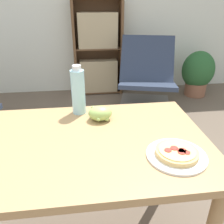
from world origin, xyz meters
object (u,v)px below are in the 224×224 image
drink_bottle (78,91)px  pizza_on_plate (177,154)px  grape_bunch (100,113)px  lounge_chair_far (146,87)px  bookshelf (98,52)px  potted_plant_floor (198,73)px

drink_bottle → pizza_on_plate: bearing=-49.6°
grape_bunch → drink_bottle: (-0.11, 0.10, 0.09)m
drink_bottle → lounge_chair_far: 1.86m
bookshelf → potted_plant_floor: size_ratio=2.05×
drink_bottle → bookshelf: bookshelf is taller
bookshelf → grape_bunch: bearing=-93.8°
drink_bottle → bookshelf: size_ratio=0.20×
drink_bottle → potted_plant_floor: 2.60m
grape_bunch → bookshelf: 2.32m
pizza_on_plate → drink_bottle: bearing=130.4°
pizza_on_plate → lounge_chair_far: (0.43, 2.03, -0.47)m
grape_bunch → potted_plant_floor: grape_bunch is taller
lounge_chair_far → drink_bottle: bearing=-103.0°
grape_bunch → lounge_chair_far: bearing=66.9°
potted_plant_floor → lounge_chair_far: bearing=-157.8°
pizza_on_plate → bookshelf: 2.68m
pizza_on_plate → lounge_chair_far: bearing=78.1°
lounge_chair_far → pizza_on_plate: bearing=-87.1°
bookshelf → potted_plant_floor: bookshelf is taller
lounge_chair_far → bookshelf: (-0.56, 0.65, 0.33)m
grape_bunch → bookshelf: bearing=86.2°
pizza_on_plate → drink_bottle: size_ratio=0.91×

